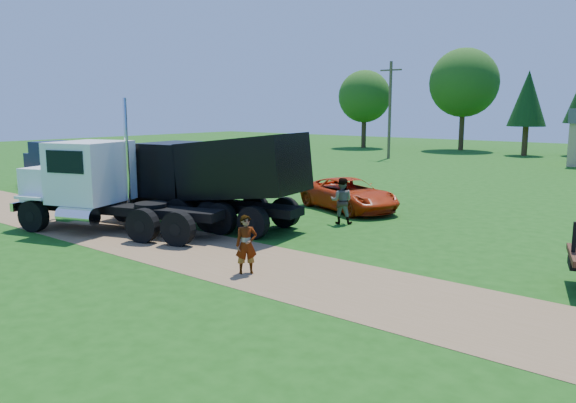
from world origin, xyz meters
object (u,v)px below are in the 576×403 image
Objects in this scene: navy_truck at (59,164)px; spectator_a at (246,245)px; orange_pickup at (349,194)px; black_dump_truck at (210,174)px; white_semi_tractor at (93,185)px.

navy_truck is 3.72× the size of spectator_a.
black_dump_truck is at bearing 179.33° from orange_pickup.
white_semi_tractor is 5.03× the size of spectator_a.
white_semi_tractor is 8.85m from spectator_a.
black_dump_truck is at bearing 30.91° from white_semi_tractor.
white_semi_tractor reaches higher than navy_truck.
spectator_a reaches higher than orange_pickup.
navy_truck is at bearing 163.21° from black_dump_truck.
navy_truck is (-12.50, 5.47, -0.36)m from white_semi_tractor.
orange_pickup is 3.12× the size of spectator_a.
navy_truck is 18.52m from orange_pickup.
orange_pickup is (2.48, 6.46, -1.36)m from black_dump_truck.
black_dump_truck reaches higher than spectator_a.
white_semi_tractor reaches higher than orange_pickup.
white_semi_tractor reaches higher than black_dump_truck.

